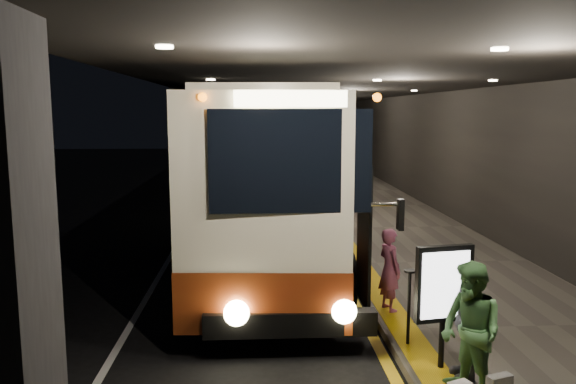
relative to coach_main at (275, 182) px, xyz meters
name	(u,v)px	position (x,y,z in m)	size (l,w,h in m)	color
ground	(237,283)	(-0.92, -2.37, -1.93)	(90.00, 90.00, 0.00)	black
lane_line_white	(184,234)	(-2.72, 2.63, -1.93)	(0.12, 50.00, 0.01)	silver
kerb_stripe_yellow	(319,232)	(1.43, 2.63, -1.93)	(0.18, 50.00, 0.01)	gold
sidewalk	(395,229)	(3.83, 2.63, -1.86)	(4.50, 50.00, 0.15)	#514C44
tactile_strip	(335,228)	(1.93, 2.63, -1.78)	(0.50, 50.00, 0.01)	gold
terminal_wall	(470,135)	(6.08, 2.63, 1.07)	(0.10, 50.00, 6.00)	black
support_columns	(188,166)	(-2.42, 1.63, 0.27)	(0.80, 24.80, 4.40)	black
canopy	(325,82)	(1.58, 2.63, 2.67)	(9.00, 50.00, 0.40)	black
coach_main	(275,182)	(0.00, 0.00, 0.00)	(3.49, 13.04, 4.03)	#F0E9C9
coach_second	(269,150)	(0.17, 13.04, -0.10)	(3.02, 12.26, 3.82)	#F0E9C9
coach_third	(265,137)	(0.23, 29.65, -0.21)	(2.73, 11.49, 3.59)	#F0E9C9
passenger_boarding	(390,270)	(1.90, -4.63, -1.03)	(0.55, 0.36, 1.51)	#A74E71
passenger_waiting_green	(471,331)	(2.16, -7.79, -0.91)	(0.85, 0.52, 1.74)	#467B44
passenger_waiting_grey	(468,321)	(2.32, -7.27, -0.98)	(0.94, 0.48, 1.60)	#444247
info_sign	(444,286)	(2.08, -6.97, -0.60)	(0.84, 0.26, 1.76)	black
stanchion_post	(409,308)	(1.83, -6.16, -1.20)	(0.05, 0.05, 1.17)	black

